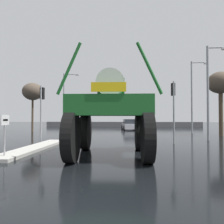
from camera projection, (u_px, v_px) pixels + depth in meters
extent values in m
plane|color=black|center=(115.00, 135.00, 22.01)|extent=(120.00, 120.00, 0.00)
cube|color=#B2AFA8|center=(35.00, 148.00, 12.33)|extent=(1.14, 7.50, 0.15)
cylinder|color=#99999E|center=(5.00, 140.00, 9.41)|extent=(0.07, 0.07, 1.30)
cube|color=white|center=(5.00, 120.00, 9.45)|extent=(0.04, 0.60, 0.44)
cube|color=black|center=(6.00, 120.00, 9.45)|extent=(0.01, 0.36, 0.08)
cylinder|color=black|center=(86.00, 131.00, 12.25)|extent=(0.50, 2.05, 2.03)
cylinder|color=black|center=(139.00, 131.00, 12.13)|extent=(0.50, 2.05, 2.03)
cylinder|color=black|center=(71.00, 137.00, 8.66)|extent=(0.50, 2.05, 2.03)
cylinder|color=black|center=(147.00, 137.00, 8.55)|extent=(0.50, 2.05, 2.03)
cube|color=#195B23|center=(111.00, 107.00, 10.43)|extent=(3.66, 4.44, 0.82)
cube|color=#154E1E|center=(111.00, 90.00, 10.90)|extent=(1.32, 1.33, 0.94)
cylinder|color=silver|center=(110.00, 84.00, 9.83)|extent=(1.26, 1.09, 1.22)
cylinder|color=#195B23|center=(69.00, 69.00, 8.59)|extent=(1.00, 0.17, 2.06)
cylinder|color=#195B23|center=(149.00, 68.00, 8.47)|extent=(1.04, 0.17, 2.05)
cube|color=yellow|center=(109.00, 87.00, 8.27)|extent=(1.32, 0.10, 0.36)
cube|color=#B7B7BF|center=(129.00, 126.00, 31.15)|extent=(2.26, 4.30, 0.70)
cube|color=#23282D|center=(129.00, 121.00, 31.01)|extent=(1.84, 2.30, 0.64)
cylinder|color=black|center=(122.00, 127.00, 32.44)|extent=(0.26, 0.62, 0.60)
cylinder|color=black|center=(134.00, 127.00, 32.54)|extent=(0.26, 0.62, 0.60)
cylinder|color=black|center=(124.00, 128.00, 29.74)|extent=(0.26, 0.62, 0.60)
cylinder|color=black|center=(137.00, 128.00, 29.84)|extent=(0.26, 0.62, 0.60)
cylinder|color=gray|center=(41.00, 114.00, 15.49)|extent=(0.11, 0.11, 4.01)
cube|color=black|center=(42.00, 93.00, 15.74)|extent=(0.24, 0.32, 0.84)
sphere|color=red|center=(43.00, 90.00, 15.93)|extent=(0.17, 0.17, 0.17)
sphere|color=#3C2403|center=(43.00, 94.00, 15.93)|extent=(0.17, 0.17, 0.17)
sphere|color=black|center=(43.00, 97.00, 15.92)|extent=(0.17, 0.17, 0.17)
cylinder|color=gray|center=(174.00, 113.00, 14.72)|extent=(0.11, 0.11, 4.20)
cube|color=black|center=(173.00, 89.00, 14.97)|extent=(0.24, 0.32, 0.84)
sphere|color=red|center=(172.00, 86.00, 15.17)|extent=(0.17, 0.17, 0.17)
sphere|color=#3C2403|center=(173.00, 90.00, 15.16)|extent=(0.17, 0.17, 0.17)
sphere|color=black|center=(173.00, 94.00, 15.16)|extent=(0.17, 0.17, 0.17)
cylinder|color=gray|center=(208.00, 93.00, 17.03)|extent=(0.18, 0.18, 7.33)
cylinder|color=gray|center=(216.00, 48.00, 17.06)|extent=(1.33, 0.10, 0.10)
cylinder|color=gray|center=(64.00, 101.00, 32.56)|extent=(0.18, 0.18, 8.27)
cylinder|color=gray|center=(71.00, 74.00, 32.57)|extent=(1.98, 0.10, 0.10)
cube|color=silver|center=(77.00, 75.00, 32.48)|extent=(0.50, 0.24, 0.16)
cylinder|color=gray|center=(192.00, 97.00, 25.24)|extent=(0.18, 0.18, 8.21)
cylinder|color=gray|center=(199.00, 63.00, 25.27)|extent=(1.66, 0.10, 0.10)
cube|color=silver|center=(206.00, 63.00, 25.20)|extent=(0.50, 0.24, 0.16)
cylinder|color=#473828|center=(32.00, 115.00, 27.54)|extent=(0.24, 0.24, 4.12)
ellipsoid|color=brown|center=(33.00, 92.00, 27.61)|extent=(2.54, 2.54, 2.16)
cylinder|color=#473828|center=(221.00, 114.00, 21.20)|extent=(0.38, 0.38, 4.26)
ellipsoid|color=brown|center=(221.00, 83.00, 21.27)|extent=(2.48, 2.48, 2.11)
cube|color=#59595B|center=(122.00, 124.00, 42.31)|extent=(29.94, 0.24, 0.90)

